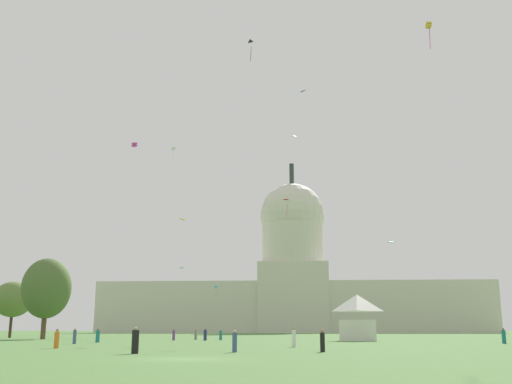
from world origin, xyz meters
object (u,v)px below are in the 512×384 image
Objects in this scene: person_purple_front_center at (174,335)px; person_grey_back_right at (196,335)px; person_denim_edge_east at (235,342)px; kite_gold_high at (429,26)px; person_navy_lawn_far_right at (205,335)px; kite_white_high at (173,149)px; person_orange_mid_left at (57,339)px; person_teal_deep_crowd at (221,335)px; capitol_building at (293,285)px; person_teal_back_left at (98,336)px; person_teal_mid_right at (504,336)px; kite_black_high at (253,45)px; event_tent at (358,317)px; person_denim_near_tree_west at (75,337)px; kite_blue_high at (301,93)px; kite_yellow_low at (186,223)px; kite_pink_mid at (294,138)px; person_black_aisle_center at (322,341)px; tree_west_far at (47,288)px; kite_turquoise_low at (388,244)px; tree_west_near at (13,299)px; person_white_front_right at (294,338)px; kite_cyan_low at (216,287)px; kite_magenta_high at (134,145)px; kite_red_mid at (287,201)px; kite_green_low at (184,269)px.

person_grey_back_right is (2.25, 5.36, -0.06)m from person_purple_front_center.
kite_gold_high is at bearing 92.03° from person_denim_edge_east.
person_navy_lawn_far_right is 115.09m from kite_white_high.
kite_gold_high reaches higher than person_grey_back_right.
person_orange_mid_left is 38.48m from person_teal_deep_crowd.
person_purple_front_center is (-16.25, -146.98, -17.43)m from capitol_building.
person_teal_back_left is (-12.91, -15.75, 0.01)m from person_teal_deep_crowd.
person_purple_front_center is (-40.41, 15.49, -0.05)m from person_teal_mid_right.
kite_black_high reaches higher than person_denim_edge_east.
event_tent reaches higher than person_denim_near_tree_west.
kite_blue_high reaches higher than kite_yellow_low.
kite_yellow_low is at bearing 87.25° from person_teal_back_left.
kite_pink_mid is at bearing -108.26° from kite_white_high.
capitol_building is 92.86× the size of person_black_aisle_center.
person_denim_near_tree_west is at bearing -122.59° from kite_white_high.
tree_west_far is 58.40m from kite_turquoise_low.
tree_west_near is 73.19m from person_white_front_right.
kite_pink_mid reaches higher than person_denim_edge_east.
person_purple_front_center is 0.95× the size of kite_blue_high.
kite_gold_high is at bearing -149.27° from kite_black_high.
kite_pink_mid is at bearing 88.66° from person_white_front_right.
person_denim_near_tree_west is (-32.50, -19.27, -2.38)m from event_tent.
event_tent is 64.05m from tree_west_near.
kite_black_high reaches higher than kite_cyan_low.
person_teal_back_left is at bearing 126.58° from kite_magenta_high.
kite_red_mid is at bearing -96.15° from person_purple_front_center.
capitol_building is at bearing 61.38° from kite_red_mid.
person_black_aisle_center is 48.13m from kite_pink_mid.
capitol_building is 38.79× the size of kite_cyan_low.
kite_yellow_low reaches higher than person_denim_near_tree_west.
tree_west_near is 0.79× the size of tree_west_far.
person_black_aisle_center is 1.25× the size of kite_pink_mid.
person_teal_deep_crowd is 47.39m from kite_black_high.
kite_blue_high reaches higher than person_teal_back_left.
kite_turquoise_low is at bearing -28.69° from kite_cyan_low.
person_teal_deep_crowd is 20.36m from person_teal_back_left.
person_black_aisle_center is at bearing -92.32° from event_tent.
person_orange_mid_left is at bearing -65.67° from tree_west_far.
person_black_aisle_center is (25.70, -28.28, 0.01)m from person_teal_back_left.
person_white_front_right is at bearing -99.48° from event_tent.
kite_green_low is (-16.94, 70.59, 11.98)m from person_denim_edge_east.
kite_yellow_low is (14.56, -137.12, -1.46)m from kite_cyan_low.
person_denim_near_tree_west is 29.56m from person_denim_edge_east.
person_orange_mid_left is at bearing -164.73° from person_denim_edge_east.
tree_west_near reaches higher than event_tent.
event_tent is (9.48, -148.09, -15.00)m from capitol_building.
kite_blue_high is at bearing -10.00° from kite_yellow_low.
capitol_building is at bearing 73.70° from person_grey_back_right.
person_teal_deep_crowd is 50.84m from kite_gold_high.
kite_green_low is at bearing 147.63° from kite_magenta_high.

